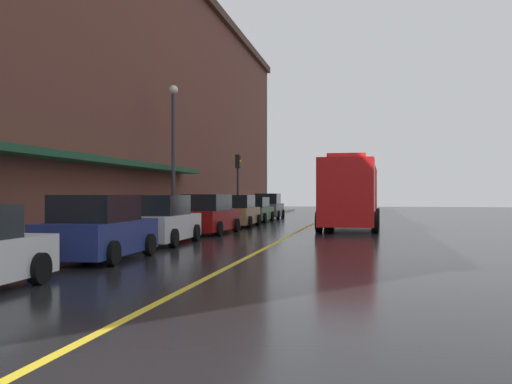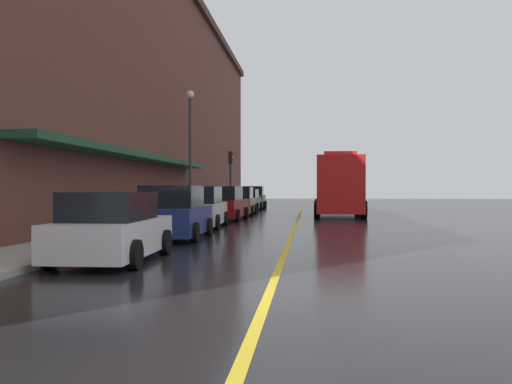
# 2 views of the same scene
# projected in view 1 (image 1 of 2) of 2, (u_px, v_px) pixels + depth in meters

# --- Properties ---
(ground_plane) EXTENTS (112.00, 112.00, 0.00)m
(ground_plane) POSITION_uv_depth(u_px,v_px,m) (303.00, 229.00, 30.59)
(ground_plane) COLOR black
(sidewalk_left) EXTENTS (2.40, 70.00, 0.15)m
(sidewalk_left) POSITION_uv_depth(u_px,v_px,m) (189.00, 226.00, 31.79)
(sidewalk_left) COLOR #ADA8A0
(sidewalk_left) RESTS_ON ground
(lane_center_stripe) EXTENTS (0.16, 70.00, 0.01)m
(lane_center_stripe) POSITION_uv_depth(u_px,v_px,m) (303.00, 229.00, 30.59)
(lane_center_stripe) COLOR gold
(lane_center_stripe) RESTS_ON ground
(brick_building_left) EXTENTS (15.13, 64.00, 15.27)m
(brick_building_left) POSITION_uv_depth(u_px,v_px,m) (42.00, 88.00, 32.41)
(brick_building_left) COLOR brown
(brick_building_left) RESTS_ON ground
(parked_car_1) EXTENTS (2.19, 4.23, 1.78)m
(parked_car_1) POSITION_uv_depth(u_px,v_px,m) (98.00, 230.00, 16.14)
(parked_car_1) COLOR navy
(parked_car_1) RESTS_ON ground
(parked_car_2) EXTENTS (2.07, 4.62, 1.77)m
(parked_car_2) POSITION_uv_depth(u_px,v_px,m) (162.00, 221.00, 21.33)
(parked_car_2) COLOR silver
(parked_car_2) RESTS_ON ground
(parked_car_3) EXTENTS (2.18, 4.70, 1.80)m
(parked_car_3) POSITION_uv_depth(u_px,v_px,m) (208.00, 215.00, 26.95)
(parked_car_3) COLOR maroon
(parked_car_3) RESTS_ON ground
(parked_car_4) EXTENTS (2.19, 4.45, 1.76)m
(parked_car_4) POSITION_uv_depth(u_px,v_px,m) (237.00, 212.00, 32.66)
(parked_car_4) COLOR #A5844C
(parked_car_4) RESTS_ON ground
(parked_car_5) EXTENTS (2.10, 4.45, 1.61)m
(parked_car_5) POSITION_uv_depth(u_px,v_px,m) (254.00, 210.00, 38.25)
(parked_car_5) COLOR #2D5133
(parked_car_5) RESTS_ON ground
(parked_car_6) EXTENTS (2.12, 4.53, 1.85)m
(parked_car_6) POSITION_uv_depth(u_px,v_px,m) (268.00, 207.00, 43.45)
(parked_car_6) COLOR #595B60
(parked_car_6) RESTS_ON ground
(fire_truck) EXTENTS (3.07, 9.13, 3.72)m
(fire_truck) POSITION_uv_depth(u_px,v_px,m) (351.00, 195.00, 30.73)
(fire_truck) COLOR red
(fire_truck) RESTS_ON ground
(parking_meter_0) EXTENTS (0.14, 0.18, 1.33)m
(parking_meter_0) POSITION_uv_depth(u_px,v_px,m) (194.00, 209.00, 29.84)
(parking_meter_0) COLOR #4C4C51
(parking_meter_0) RESTS_ON sidewalk_left
(parking_meter_1) EXTENTS (0.14, 0.18, 1.33)m
(parking_meter_1) POSITION_uv_depth(u_px,v_px,m) (226.00, 206.00, 36.34)
(parking_meter_1) COLOR #4C4C51
(parking_meter_1) RESTS_ON sidewalk_left
(parking_meter_2) EXTENTS (0.14, 0.18, 1.33)m
(parking_meter_2) POSITION_uv_depth(u_px,v_px,m) (253.00, 204.00, 44.67)
(parking_meter_2) COLOR #4C4C51
(parking_meter_2) RESTS_ON sidewalk_left
(parking_meter_3) EXTENTS (0.14, 0.18, 1.33)m
(parking_meter_3) POSITION_uv_depth(u_px,v_px,m) (255.00, 204.00, 45.19)
(parking_meter_3) COLOR #4C4C51
(parking_meter_3) RESTS_ON sidewalk_left
(street_lamp_left) EXTENTS (0.44, 0.44, 6.94)m
(street_lamp_left) POSITION_uv_depth(u_px,v_px,m) (173.00, 141.00, 28.49)
(street_lamp_left) COLOR #33383D
(street_lamp_left) RESTS_ON sidewalk_left
(traffic_light_near) EXTENTS (0.38, 0.36, 4.30)m
(traffic_light_near) POSITION_uv_depth(u_px,v_px,m) (238.00, 174.00, 39.29)
(traffic_light_near) COLOR #232326
(traffic_light_near) RESTS_ON sidewalk_left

